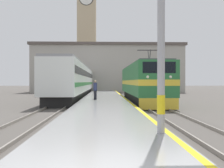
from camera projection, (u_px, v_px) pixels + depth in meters
ground_plane at (104, 97)px, 34.51m from camera, size 200.00×200.00×0.00m
platform at (104, 98)px, 29.51m from camera, size 4.33×140.00×0.42m
rail_track_near at (138, 99)px, 29.62m from camera, size 2.84×140.00×0.16m
rail_track_far at (72, 100)px, 29.40m from camera, size 2.84×140.00×0.16m
locomotive_train at (142, 83)px, 26.05m from camera, size 2.92×16.06×4.73m
passenger_train at (77, 81)px, 35.21m from camera, size 2.92×32.24×4.10m
catenary_mast at (164, 5)px, 8.24m from camera, size 2.31×0.26×8.10m
person_on_platform at (95, 89)px, 23.64m from camera, size 0.34×0.34×1.75m
clock_tower at (87, 27)px, 65.57m from camera, size 5.67×5.67×29.52m
station_building at (108, 69)px, 52.80m from camera, size 29.20×10.40×9.31m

